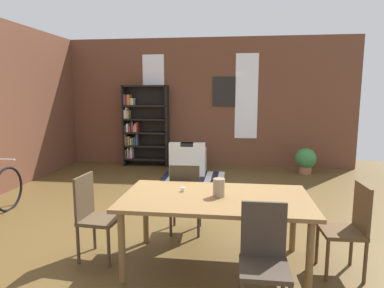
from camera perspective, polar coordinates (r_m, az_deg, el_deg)
The scene contains 16 objects.
ground_plane at distance 5.13m, azimuth -3.36°, elevation -12.47°, with size 9.75×9.75×0.00m, color brown.
back_wall_brick at distance 8.56m, azimuth 1.29°, elevation 7.02°, with size 7.67×0.12×3.19m, color brown.
window_pane_0 at distance 8.68m, azimuth -6.51°, elevation 8.04°, with size 0.55×0.02×2.07m, color white.
window_pane_1 at distance 8.44m, azimuth 9.22°, elevation 7.97°, with size 0.55×0.02×2.07m, color white.
dining_table at distance 3.61m, azimuth 4.03°, elevation -9.98°, with size 1.97×1.09×0.77m.
vase_on_table at distance 3.56m, azimuth 4.59°, elevation -7.39°, with size 0.13×0.13×0.19m, color #998466.
tealight_candle_0 at distance 3.74m, azimuth -1.56°, elevation -7.71°, with size 0.04×0.04×0.05m, color silver.
dining_chair_head_left at distance 3.99m, azimuth -16.29°, elevation -11.29°, with size 0.43×0.43×0.95m.
dining_chair_head_right at distance 3.86m, azimuth 25.13°, elevation -12.49°, with size 0.42×0.42×0.95m.
dining_chair_far_left at distance 4.44m, azimuth -1.15°, elevation -8.83°, with size 0.42×0.42×0.95m.
dining_chair_near_right at distance 2.98m, azimuth 12.09°, elevation -18.28°, with size 0.40×0.40×0.95m.
bookshelf_tall at distance 8.61m, azimuth -8.39°, elevation 3.06°, with size 1.14×0.34×2.03m.
armchair_white at distance 7.78m, azimuth -0.62°, elevation -2.92°, with size 0.83×0.83×0.75m.
potted_plant_by_shelf at distance 8.16m, azimuth 18.74°, elevation -2.54°, with size 0.47×0.47×0.59m.
striped_rug at distance 7.53m, azimuth 0.27°, elevation -5.46°, with size 1.36×1.02×0.01m.
framed_picture at distance 8.43m, azimuth 5.46°, elevation 8.85°, with size 0.56×0.03×0.72m, color black.
Camera 1 is at (0.90, -4.69, 1.86)m, focal length 31.43 mm.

